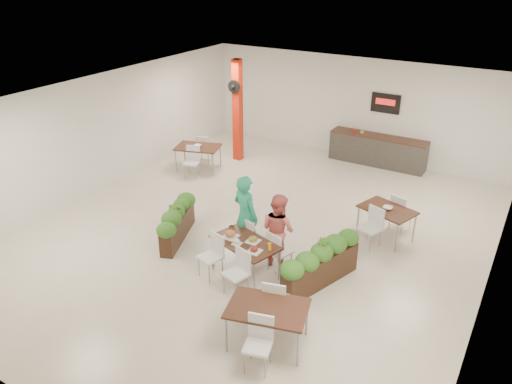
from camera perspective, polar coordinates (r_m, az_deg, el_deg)
ground at (r=11.94m, az=0.22°, el=-4.67°), size 12.00×12.00×0.00m
room_shell at (r=11.07m, az=0.24°, el=4.36°), size 10.10×12.10×3.22m
red_column at (r=15.75m, az=-2.14°, el=9.38°), size 0.40×0.41×3.20m
service_counter at (r=16.12m, az=13.71°, el=4.74°), size 3.00×0.64×2.20m
main_table at (r=10.19m, az=-1.28°, el=-6.24°), size 1.63×1.90×0.92m
diner_man at (r=10.70m, az=-1.21°, el=-2.75°), size 0.78×0.62×1.87m
diner_woman at (r=10.40m, az=2.55°, el=-4.38°), size 0.94×0.82×1.64m
planter_left at (r=11.60m, az=-9.00°, el=-3.15°), size 0.91×1.74×0.95m
planter_right at (r=10.00m, az=7.44°, el=-8.03°), size 0.90×1.94×1.06m
side_table_a at (r=15.32m, az=-6.65°, el=4.80°), size 1.50×1.67×0.92m
side_table_b at (r=11.83m, az=14.74°, el=-2.39°), size 1.39×1.67×0.92m
side_table_c at (r=8.48m, az=1.33°, el=-13.66°), size 1.50×1.67×0.92m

